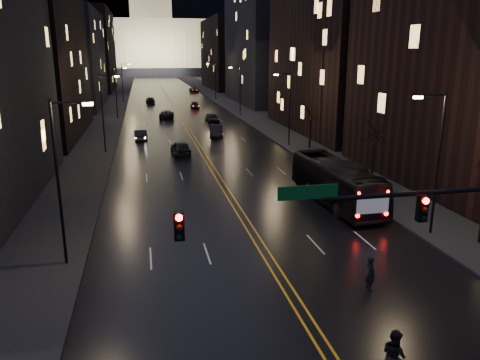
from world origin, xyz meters
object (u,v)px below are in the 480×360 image
traffic_signal (477,217)px  receding_car_a (216,131)px  oncoming_car_b (140,135)px  bus (336,182)px  oncoming_car_a (181,148)px  pedestrian_b (394,355)px  pedestrian_a (370,273)px

traffic_signal → receding_car_a: traffic_signal is taller
traffic_signal → oncoming_car_b: (-12.96, 47.76, -4.37)m
receding_car_a → traffic_signal: bearing=-79.2°
bus → oncoming_car_a: bus is taller
oncoming_car_a → pedestrian_b: bearing=92.4°
pedestrian_b → oncoming_car_b: bearing=-1.4°
bus → pedestrian_a: bus is taller
traffic_signal → pedestrian_b: size_ratio=8.72×
bus → pedestrian_b: 20.35m
receding_car_a → pedestrian_b: 50.49m
traffic_signal → bus: traffic_signal is taller
oncoming_car_b → pedestrian_b: pedestrian_b is taller
oncoming_car_b → receding_car_a: receding_car_a is taller
traffic_signal → oncoming_car_a: (-8.47, 37.51, -4.29)m
traffic_signal → oncoming_car_b: bearing=105.2°
receding_car_a → pedestrian_a: bearing=-81.5°
bus → oncoming_car_b: bus is taller
oncoming_car_a → oncoming_car_b: (-4.49, 10.25, -0.07)m
oncoming_car_b → pedestrian_b: (8.73, -49.76, 0.25)m
bus → oncoming_car_b: size_ratio=2.66×
oncoming_car_b → pedestrian_b: 50.52m
oncoming_car_a → pedestrian_a: (6.46, -33.33, 0.06)m
oncoming_car_a → pedestrian_a: size_ratio=2.74×
traffic_signal → pedestrian_b: traffic_signal is taller
pedestrian_b → pedestrian_a: bearing=-31.2°
bus → pedestrian_b: (-5.97, -19.44, -0.66)m
traffic_signal → pedestrian_a: size_ratio=9.97×
oncoming_car_a → pedestrian_b: (4.23, -39.51, 0.18)m
pedestrian_a → pedestrian_b: 6.57m
oncoming_car_b → receding_car_a: (10.23, 0.71, 0.09)m
oncoming_car_b → pedestrian_a: (10.95, -43.57, 0.13)m
traffic_signal → oncoming_car_b: size_ratio=3.87×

